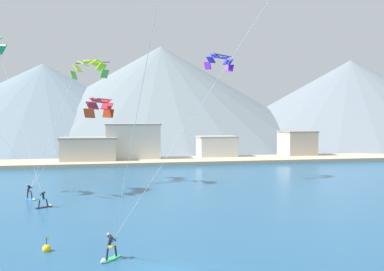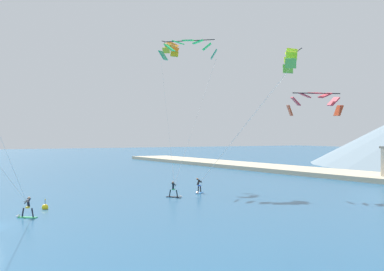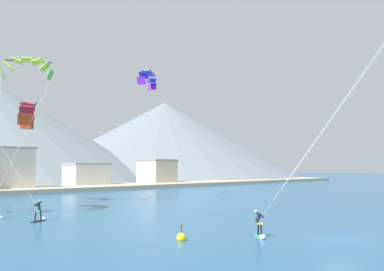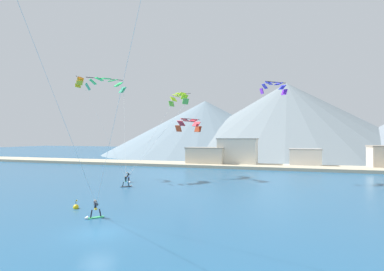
{
  "view_description": "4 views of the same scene",
  "coord_description": "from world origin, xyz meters",
  "px_view_note": "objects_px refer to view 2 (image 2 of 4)",
  "views": [
    {
      "loc": [
        -2.74,
        -22.51,
        8.82
      ],
      "look_at": [
        3.67,
        11.6,
        7.13
      ],
      "focal_mm": 40.0,
      "sensor_mm": 36.0,
      "label": 1
    },
    {
      "loc": [
        39.2,
        -5.61,
        6.44
      ],
      "look_at": [
        0.46,
        16.31,
        6.34
      ],
      "focal_mm": 50.0,
      "sensor_mm": 36.0,
      "label": 2
    },
    {
      "loc": [
        -23.44,
        -12.08,
        4.23
      ],
      "look_at": [
        -0.84,
        11.48,
        6.52
      ],
      "focal_mm": 40.0,
      "sensor_mm": 36.0,
      "label": 3
    },
    {
      "loc": [
        14.03,
        -19.57,
        7.3
      ],
      "look_at": [
        2.52,
        15.43,
        7.58
      ],
      "focal_mm": 28.0,
      "sensor_mm": 36.0,
      "label": 4
    }
  ],
  "objects_px": {
    "parafoil_kite_near_lead": "(290,59)",
    "kitesurfer_near_lead": "(199,189)",
    "parafoil_kite_distant_mid_solo": "(172,47)",
    "kitesurfer_near_trail": "(25,211)",
    "race_marker_buoy": "(45,207)",
    "parafoil_kite_distant_high_outer": "(315,101)",
    "parafoil_kite_mid_center": "(188,47)",
    "kitesurfer_mid_center": "(175,193)"
  },
  "relations": [
    {
      "from": "kitesurfer_mid_center",
      "to": "race_marker_buoy",
      "type": "distance_m",
      "value": 13.9
    },
    {
      "from": "parafoil_kite_distant_high_outer",
      "to": "kitesurfer_near_trail",
      "type": "bearing_deg",
      "value": -87.73
    },
    {
      "from": "kitesurfer_near_lead",
      "to": "parafoil_kite_distant_high_outer",
      "type": "distance_m",
      "value": 15.71
    },
    {
      "from": "kitesurfer_near_lead",
      "to": "parafoil_kite_mid_center",
      "type": "height_order",
      "value": "parafoil_kite_mid_center"
    },
    {
      "from": "kitesurfer_mid_center",
      "to": "parafoil_kite_distant_mid_solo",
      "type": "distance_m",
      "value": 23.38
    },
    {
      "from": "kitesurfer_near_trail",
      "to": "parafoil_kite_distant_mid_solo",
      "type": "relative_size",
      "value": 0.5
    },
    {
      "from": "parafoil_kite_near_lead",
      "to": "kitesurfer_near_trail",
      "type": "bearing_deg",
      "value": -85.07
    },
    {
      "from": "kitesurfer_near_trail",
      "to": "kitesurfer_mid_center",
      "type": "height_order",
      "value": "kitesurfer_mid_center"
    },
    {
      "from": "kitesurfer_near_lead",
      "to": "parafoil_kite_distant_mid_solo",
      "type": "height_order",
      "value": "parafoil_kite_distant_mid_solo"
    },
    {
      "from": "kitesurfer_mid_center",
      "to": "race_marker_buoy",
      "type": "bearing_deg",
      "value": -81.39
    },
    {
      "from": "parafoil_kite_distant_high_outer",
      "to": "parafoil_kite_distant_mid_solo",
      "type": "relative_size",
      "value": 1.76
    },
    {
      "from": "kitesurfer_mid_center",
      "to": "parafoil_kite_mid_center",
      "type": "relative_size",
      "value": 0.1
    },
    {
      "from": "parafoil_kite_mid_center",
      "to": "parafoil_kite_distant_mid_solo",
      "type": "distance_m",
      "value": 6.59
    },
    {
      "from": "kitesurfer_near_trail",
      "to": "race_marker_buoy",
      "type": "relative_size",
      "value": 1.66
    },
    {
      "from": "kitesurfer_near_trail",
      "to": "parafoil_kite_mid_center",
      "type": "distance_m",
      "value": 30.67
    },
    {
      "from": "kitesurfer_near_lead",
      "to": "race_marker_buoy",
      "type": "xyz_separation_m",
      "value": [
        4.13,
        -17.68,
        -0.37
      ]
    },
    {
      "from": "kitesurfer_near_lead",
      "to": "kitesurfer_near_trail",
      "type": "relative_size",
      "value": 1.04
    },
    {
      "from": "kitesurfer_near_lead",
      "to": "parafoil_kite_distant_mid_solo",
      "type": "bearing_deg",
      "value": 166.43
    },
    {
      "from": "parafoil_kite_near_lead",
      "to": "kitesurfer_mid_center",
      "type": "bearing_deg",
      "value": -106.76
    },
    {
      "from": "kitesurfer_near_lead",
      "to": "race_marker_buoy",
      "type": "bearing_deg",
      "value": -76.86
    },
    {
      "from": "parafoil_kite_distant_high_outer",
      "to": "parafoil_kite_distant_mid_solo",
      "type": "bearing_deg",
      "value": -158.3
    },
    {
      "from": "kitesurfer_near_trail",
      "to": "parafoil_kite_distant_mid_solo",
      "type": "distance_m",
      "value": 35.23
    },
    {
      "from": "race_marker_buoy",
      "to": "parafoil_kite_near_lead",
      "type": "bearing_deg",
      "value": 86.6
    },
    {
      "from": "parafoil_kite_distant_high_outer",
      "to": "race_marker_buoy",
      "type": "height_order",
      "value": "parafoil_kite_distant_high_outer"
    },
    {
      "from": "race_marker_buoy",
      "to": "kitesurfer_near_trail",
      "type": "bearing_deg",
      "value": -32.43
    },
    {
      "from": "kitesurfer_near_lead",
      "to": "kitesurfer_near_trail",
      "type": "xyz_separation_m",
      "value": [
        8.09,
        -20.2,
        -0.05
      ]
    },
    {
      "from": "parafoil_kite_distant_mid_solo",
      "to": "parafoil_kite_mid_center",
      "type": "bearing_deg",
      "value": -9.54
    },
    {
      "from": "kitesurfer_near_lead",
      "to": "parafoil_kite_mid_center",
      "type": "bearing_deg",
      "value": 161.97
    },
    {
      "from": "kitesurfer_near_trail",
      "to": "parafoil_kite_mid_center",
      "type": "height_order",
      "value": "parafoil_kite_mid_center"
    },
    {
      "from": "kitesurfer_near_trail",
      "to": "parafoil_kite_distant_high_outer",
      "type": "distance_m",
      "value": 32.11
    },
    {
      "from": "parafoil_kite_near_lead",
      "to": "parafoil_kite_distant_high_outer",
      "type": "distance_m",
      "value": 5.22
    },
    {
      "from": "kitesurfer_mid_center",
      "to": "parafoil_kite_distant_mid_solo",
      "type": "height_order",
      "value": "parafoil_kite_distant_mid_solo"
    },
    {
      "from": "parafoil_kite_mid_center",
      "to": "kitesurfer_mid_center",
      "type": "bearing_deg",
      "value": -36.96
    },
    {
      "from": "parafoil_kite_near_lead",
      "to": "parafoil_kite_distant_high_outer",
      "type": "xyz_separation_m",
      "value": [
        1.22,
        2.38,
        -4.49
      ]
    },
    {
      "from": "kitesurfer_near_lead",
      "to": "parafoil_kite_near_lead",
      "type": "bearing_deg",
      "value": 54.93
    },
    {
      "from": "kitesurfer_near_lead",
      "to": "kitesurfer_mid_center",
      "type": "distance_m",
      "value": 4.43
    },
    {
      "from": "parafoil_kite_near_lead",
      "to": "kitesurfer_near_lead",
      "type": "bearing_deg",
      "value": -125.07
    },
    {
      "from": "kitesurfer_mid_center",
      "to": "parafoil_kite_near_lead",
      "type": "relative_size",
      "value": 0.12
    },
    {
      "from": "kitesurfer_mid_center",
      "to": "parafoil_kite_distant_mid_solo",
      "type": "relative_size",
      "value": 0.51
    },
    {
      "from": "race_marker_buoy",
      "to": "parafoil_kite_mid_center",
      "type": "bearing_deg",
      "value": 116.53
    },
    {
      "from": "kitesurfer_near_trail",
      "to": "race_marker_buoy",
      "type": "height_order",
      "value": "kitesurfer_near_trail"
    },
    {
      "from": "kitesurfer_near_trail",
      "to": "parafoil_kite_near_lead",
      "type": "distance_m",
      "value": 31.65
    }
  ]
}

